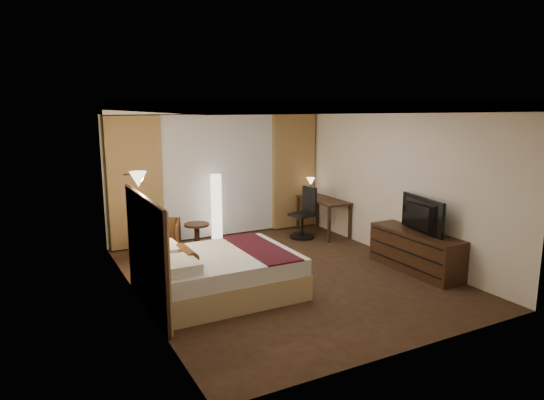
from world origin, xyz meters
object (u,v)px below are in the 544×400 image
floor_lamp (217,208)px  dresser (416,251)px  side_table (197,237)px  office_chair (302,213)px  armchair (159,237)px  bed (222,274)px  desk (323,217)px  television (416,213)px

floor_lamp → dresser: (2.20, -3.15, -0.35)m
floor_lamp → side_table: bearing=-143.3°
office_chair → armchair: bearing=167.7°
bed → office_chair: bearing=38.2°
bed → floor_lamp: floor_lamp is taller
desk → television: (0.02, -2.62, 0.59)m
desk → dresser: size_ratio=0.76×
television → dresser: bearing=-79.3°
floor_lamp → desk: floor_lamp is taller
side_table → dresser: dresser is taller
office_chair → television: (0.56, -2.57, 0.44)m
desk → armchair: bearing=179.7°
armchair → floor_lamp: floor_lamp is taller
bed → side_table: size_ratio=4.00×
office_chair → television: office_chair is taller
side_table → television: size_ratio=0.48×
bed → television: (3.13, -0.54, 0.67)m
bed → armchair: bearing=98.9°
armchair → dresser: armchair is taller
dresser → office_chair: bearing=102.9°
side_table → dresser: (2.76, -2.74, 0.07)m
side_table → desk: bearing=-2.5°
bed → floor_lamp: bearing=69.8°
armchair → dresser: 4.38m
desk → office_chair: bearing=-174.7°
bed → desk: size_ratio=1.59×
television → floor_lamp: bearing=45.3°
floor_lamp → dresser: floor_lamp is taller
armchair → office_chair: bearing=19.0°
armchair → office_chair: 2.91m
armchair → desk: size_ratio=0.57×
bed → side_table: 2.23m
armchair → television: size_ratio=0.68×
floor_lamp → television: size_ratio=1.25×
floor_lamp → dresser: size_ratio=0.80×
bed → dresser: (3.16, -0.54, 0.03)m
bed → armchair: size_ratio=2.80×
office_chair → desk: bearing=-5.5°
armchair → desk: (3.44, -0.02, 0.01)m
floor_lamp → office_chair: (1.62, -0.58, -0.15)m
bed → dresser: size_ratio=1.22×
floor_lamp → desk: bearing=-13.9°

